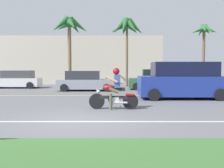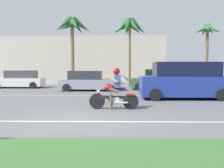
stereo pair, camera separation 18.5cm
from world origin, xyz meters
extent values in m
cube|color=slate|center=(0.00, 3.00, -0.02)|extent=(56.00, 30.00, 0.04)
cube|color=silver|center=(0.00, -0.10, 0.00)|extent=(50.40, 0.12, 0.01)
cube|color=yellow|center=(0.00, 7.60, 0.00)|extent=(50.40, 0.12, 0.01)
cylinder|color=black|center=(0.42, 2.42, 0.32)|extent=(0.65, 0.13, 0.64)
cylinder|color=black|center=(1.81, 2.34, 0.32)|extent=(0.65, 0.13, 0.64)
cylinder|color=#B7BAC1|center=(0.52, 2.41, 0.59)|extent=(0.29, 0.07, 0.56)
cube|color=black|center=(1.11, 2.38, 0.49)|extent=(1.17, 0.17, 0.13)
cube|color=#B7BAC1|center=(1.17, 2.37, 0.36)|extent=(0.35, 0.23, 0.26)
ellipsoid|color=maroon|center=(0.92, 2.39, 0.90)|extent=(0.47, 0.26, 0.24)
cube|color=black|center=(1.33, 2.36, 0.84)|extent=(0.53, 0.27, 0.11)
cube|color=maroon|center=(1.79, 2.34, 0.61)|extent=(0.35, 0.19, 0.06)
cylinder|color=#B7BAC1|center=(0.61, 2.41, 0.85)|extent=(0.08, 0.67, 0.04)
sphere|color=#B7BAC1|center=(0.48, 2.41, 0.72)|extent=(0.15, 0.15, 0.15)
cylinder|color=#B7BAC1|center=(1.41, 2.23, 0.29)|extent=(0.54, 0.11, 0.08)
cube|color=#334C8C|center=(1.26, 2.37, 1.16)|extent=(0.26, 0.36, 0.54)
sphere|color=maroon|center=(1.22, 2.37, 1.57)|extent=(0.28, 0.28, 0.28)
cylinder|color=#51563D|center=(1.14, 2.48, 0.78)|extent=(0.44, 0.16, 0.27)
cylinder|color=#51563D|center=(1.13, 2.27, 0.78)|extent=(0.44, 0.16, 0.27)
cylinder|color=#51563D|center=(1.00, 2.23, 0.33)|extent=(0.12, 0.12, 0.65)
cylinder|color=#51563D|center=(0.97, 2.51, 0.29)|extent=(0.22, 0.13, 0.36)
cylinder|color=tan|center=(1.06, 2.59, 1.24)|extent=(0.49, 0.12, 0.30)
cylinder|color=tan|center=(1.04, 2.17, 1.24)|extent=(0.49, 0.12, 0.30)
cube|color=navy|center=(4.94, 6.02, 0.71)|extent=(4.76, 1.99, 1.08)
cube|color=black|center=(5.03, 6.02, 1.64)|extent=(3.43, 1.71, 0.78)
cylinder|color=black|center=(6.65, 7.01, 0.32)|extent=(0.64, 0.22, 0.64)
cylinder|color=black|center=(3.22, 7.01, 0.32)|extent=(0.64, 0.22, 0.64)
cylinder|color=black|center=(6.65, 5.03, 0.32)|extent=(0.64, 0.22, 0.64)
cylinder|color=black|center=(3.22, 5.03, 0.32)|extent=(0.64, 0.22, 0.64)
cube|color=silver|center=(-7.29, 13.68, 0.50)|extent=(4.25, 1.78, 0.70)
cube|color=#414147|center=(-7.03, 13.69, 1.18)|extent=(2.47, 1.52, 0.65)
cylinder|color=black|center=(-5.77, 14.57, 0.28)|extent=(0.56, 0.19, 0.56)
cylinder|color=black|center=(-8.82, 14.53, 0.28)|extent=(0.56, 0.19, 0.56)
cylinder|color=black|center=(-5.75, 12.84, 0.28)|extent=(0.56, 0.19, 0.56)
cube|color=#8C939E|center=(-0.88, 11.12, 0.50)|extent=(4.30, 1.85, 0.70)
cube|color=#2D2F36|center=(-1.14, 11.12, 1.18)|extent=(2.50, 1.59, 0.65)
cylinder|color=black|center=(-2.42, 10.20, 0.28)|extent=(0.56, 0.18, 0.56)
cylinder|color=black|center=(0.67, 10.22, 0.28)|extent=(0.56, 0.18, 0.56)
cylinder|color=black|center=(-2.43, 12.03, 0.28)|extent=(0.56, 0.18, 0.56)
cylinder|color=black|center=(0.66, 12.05, 0.28)|extent=(0.56, 0.18, 0.56)
cube|color=#2D663D|center=(4.45, 12.20, 0.53)|extent=(4.21, 1.91, 0.76)
cube|color=black|center=(4.70, 12.18, 1.26)|extent=(2.47, 1.58, 0.70)
cylinder|color=black|center=(5.98, 12.95, 0.28)|extent=(0.57, 0.21, 0.56)
cylinder|color=black|center=(3.02, 13.12, 0.28)|extent=(0.57, 0.21, 0.56)
cylinder|color=black|center=(5.88, 11.28, 0.28)|extent=(0.57, 0.21, 0.56)
cylinder|color=black|center=(2.92, 11.44, 0.28)|extent=(0.57, 0.21, 0.56)
cylinder|color=brown|center=(2.41, 15.27, 2.80)|extent=(0.21, 0.21, 5.60)
sphere|color=#235B28|center=(2.41, 15.27, 5.60)|extent=(0.54, 0.54, 0.54)
cone|color=#235B28|center=(3.18, 15.15, 5.41)|extent=(1.75, 0.88, 1.65)
cone|color=#235B28|center=(2.93, 15.85, 5.41)|extent=(1.68, 1.79, 1.28)
cone|color=#235B28|center=(2.26, 16.03, 5.41)|extent=(0.98, 1.89, 1.43)
cone|color=#235B28|center=(1.69, 15.56, 5.41)|extent=(1.94, 1.26, 1.26)
cone|color=#235B28|center=(1.70, 14.96, 5.41)|extent=(1.79, 1.24, 1.65)
cone|color=#235B28|center=(2.14, 14.54, 5.41)|extent=(1.16, 1.76, 1.68)
cone|color=#235B28|center=(2.82, 14.61, 5.41)|extent=(1.44, 1.80, 1.59)
cylinder|color=brown|center=(9.26, 14.75, 2.61)|extent=(0.26, 0.26, 5.21)
sphere|color=#28662D|center=(9.26, 14.75, 5.21)|extent=(0.68, 0.68, 0.68)
cone|color=#28662D|center=(9.79, 14.65, 5.08)|extent=(1.34, 0.67, 0.86)
cone|color=#28662D|center=(9.66, 15.12, 5.08)|extent=(1.24, 1.18, 0.81)
cone|color=#28662D|center=(9.17, 15.29, 5.08)|extent=(0.63, 1.22, 1.16)
cone|color=#28662D|center=(8.77, 14.97, 5.08)|extent=(1.35, 0.92, 0.80)
cone|color=#28662D|center=(8.80, 14.46, 5.08)|extent=(1.31, 1.05, 0.71)
cone|color=#28662D|center=(9.14, 14.22, 5.08)|extent=(0.71, 1.35, 0.83)
cone|color=#28662D|center=(9.51, 14.27, 5.08)|extent=(0.95, 1.28, 1.08)
cylinder|color=brown|center=(-2.87, 15.43, 2.92)|extent=(0.33, 0.33, 5.84)
sphere|color=#235B28|center=(-2.87, 15.43, 5.84)|extent=(0.85, 0.85, 0.85)
cone|color=#235B28|center=(-2.05, 15.55, 5.63)|extent=(1.98, 0.93, 1.62)
cone|color=#235B28|center=(-2.50, 16.18, 5.63)|extent=(1.45, 2.01, 1.60)
cone|color=#235B28|center=(-3.52, 15.95, 5.63)|extent=(1.96, 1.76, 1.15)
cone|color=#235B28|center=(-3.60, 15.02, 5.63)|extent=(1.94, 1.49, 1.72)
cone|color=#235B28|center=(-2.52, 14.67, 5.63)|extent=(1.44, 2.05, 1.46)
cube|color=beige|center=(-3.81, 21.00, 2.59)|extent=(20.54, 4.00, 5.17)
camera|label=1|loc=(1.05, -7.98, 1.68)|focal=40.46mm
camera|label=2|loc=(1.23, -7.97, 1.68)|focal=40.46mm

